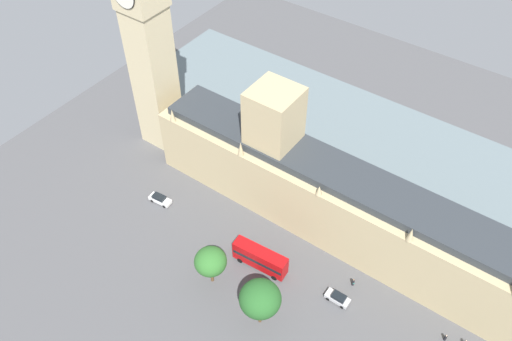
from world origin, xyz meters
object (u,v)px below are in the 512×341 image
object	(u,v)px
plane_tree_slot_10	(211,261)
street_lamp_slot_11	(261,306)
car_silver_leading	(338,298)
plane_tree_near_tower	(260,299)
clock_tower	(146,29)
pedestrian_by_river_gate	(353,282)
double_decker_bus_corner	(260,258)
parliament_building	(324,192)
car_white_far_end	(160,199)
pedestrian_kerbside	(445,338)

from	to	relation	value
plane_tree_slot_10	street_lamp_slot_11	world-z (taller)	plane_tree_slot_10
car_silver_leading	plane_tree_near_tower	distance (m)	15.64
clock_tower	pedestrian_by_river_gate	xyz separation A→B (m)	(9.80, 54.90, -27.60)
double_decker_bus_corner	street_lamp_slot_11	world-z (taller)	street_lamp_slot_11
parliament_building	street_lamp_slot_11	xyz separation A→B (m)	(24.61, 2.76, -4.40)
pedestrian_by_river_gate	clock_tower	bearing A→B (deg)	-58.28
car_white_far_end	plane_tree_near_tower	xyz separation A→B (m)	(10.01, 32.33, 6.39)
car_silver_leading	pedestrian_kerbside	bearing A→B (deg)	-78.13
pedestrian_by_river_gate	plane_tree_slot_10	size ratio (longest dim) A/B	0.20
parliament_building	car_silver_leading	world-z (taller)	parliament_building
car_white_far_end	pedestrian_by_river_gate	world-z (taller)	car_white_far_end
parliament_building	car_silver_leading	distance (m)	19.82
pedestrian_kerbside	plane_tree_slot_10	bearing A→B (deg)	-135.33
plane_tree_near_tower	street_lamp_slot_11	bearing A→B (deg)	-163.81
double_decker_bus_corner	plane_tree_slot_10	bearing A→B (deg)	-39.62
parliament_building	pedestrian_kerbside	xyz separation A→B (m)	(10.09, 30.03, -7.68)
car_silver_leading	pedestrian_by_river_gate	size ratio (longest dim) A/B	2.55
clock_tower	pedestrian_kerbside	distance (m)	78.26
pedestrian_by_river_gate	pedestrian_kerbside	bearing A→B (deg)	130.25
plane_tree_near_tower	plane_tree_slot_10	bearing A→B (deg)	-97.77
plane_tree_slot_10	double_decker_bus_corner	bearing A→B (deg)	144.87
parliament_building	pedestrian_by_river_gate	bearing A→B (deg)	52.40
parliament_building	pedestrian_kerbside	distance (m)	32.60
clock_tower	pedestrian_by_river_gate	world-z (taller)	clock_tower
parliament_building	pedestrian_by_river_gate	size ratio (longest dim) A/B	43.87
double_decker_bus_corner	car_silver_leading	distance (m)	15.51
plane_tree_slot_10	street_lamp_slot_11	bearing A→B (deg)	85.16
clock_tower	parliament_building	bearing A→B (deg)	89.73
car_white_far_end	street_lamp_slot_11	distance (m)	33.63
street_lamp_slot_11	plane_tree_near_tower	bearing A→B (deg)	16.19
car_white_far_end	parliament_building	bearing A→B (deg)	111.38
double_decker_bus_corner	car_silver_leading	xyz separation A→B (m)	(-2.04, 15.28, -1.75)
pedestrian_by_river_gate	street_lamp_slot_11	size ratio (longest dim) A/B	0.31
plane_tree_near_tower	pedestrian_kerbside	bearing A→B (deg)	119.21
pedestrian_kerbside	clock_tower	bearing A→B (deg)	-162.66
double_decker_bus_corner	pedestrian_by_river_gate	world-z (taller)	double_decker_bus_corner
double_decker_bus_corner	car_white_far_end	bearing A→B (deg)	-96.42
street_lamp_slot_11	parliament_building	bearing A→B (deg)	-173.59
parliament_building	clock_tower	size ratio (longest dim) A/B	1.37
pedestrian_by_river_gate	plane_tree_near_tower	world-z (taller)	plane_tree_near_tower
clock_tower	street_lamp_slot_11	bearing A→B (deg)	61.24
pedestrian_kerbside	plane_tree_slot_10	distance (m)	41.43
car_silver_leading	pedestrian_kerbside	size ratio (longest dim) A/B	2.89
car_silver_leading	plane_tree_near_tower	xyz separation A→B (m)	(11.18, -8.87, 6.39)
car_white_far_end	car_silver_leading	xyz separation A→B (m)	(-1.17, 41.20, -0.00)
plane_tree_slot_10	pedestrian_by_river_gate	bearing A→B (deg)	123.46
car_silver_leading	double_decker_bus_corner	bearing A→B (deg)	97.20
parliament_building	pedestrian_by_river_gate	xyz separation A→B (m)	(9.60, 12.47, -7.59)
double_decker_bus_corner	pedestrian_kerbside	world-z (taller)	double_decker_bus_corner
pedestrian_kerbside	street_lamp_slot_11	bearing A→B (deg)	-126.54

